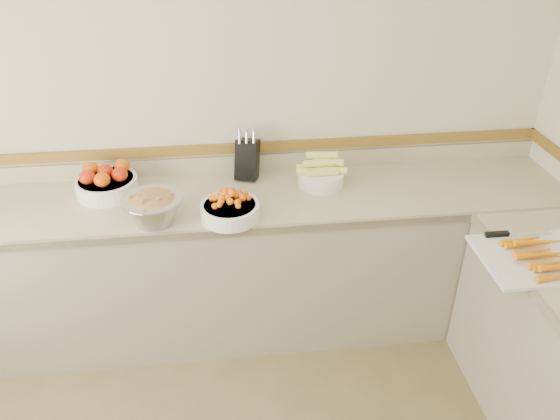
{
  "coord_description": "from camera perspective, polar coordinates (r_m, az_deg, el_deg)",
  "views": [
    {
      "loc": [
        0.08,
        -0.92,
        2.39
      ],
      "look_at": [
        0.35,
        1.35,
        1.0
      ],
      "focal_mm": 35.0,
      "sensor_mm": 36.0,
      "label": 1
    }
  ],
  "objects": [
    {
      "name": "rhubarb_bowl",
      "position": [
        2.79,
        -13.13,
        0.28
      ],
      "size": [
        0.3,
        0.3,
        0.17
      ],
      "color": "#B2B2BA",
      "rests_on": "counter_back"
    },
    {
      "name": "back_wall",
      "position": [
        3.11,
        -7.97,
        10.56
      ],
      "size": [
        4.0,
        0.0,
        4.0
      ],
      "primitive_type": "plane",
      "rotation": [
        1.57,
        0.0,
        0.0
      ],
      "color": "beige",
      "rests_on": "ground_plane"
    },
    {
      "name": "cherry_tomato_bowl",
      "position": [
        2.78,
        -5.26,
        0.21
      ],
      "size": [
        0.3,
        0.3,
        0.17
      ],
      "color": "white",
      "rests_on": "counter_back"
    },
    {
      "name": "corn_bowl",
      "position": [
        3.09,
        4.31,
        3.72
      ],
      "size": [
        0.29,
        0.26,
        0.19
      ],
      "color": "white",
      "rests_on": "counter_back"
    },
    {
      "name": "knife_block",
      "position": [
        3.13,
        -3.45,
        5.41
      ],
      "size": [
        0.17,
        0.18,
        0.3
      ],
      "color": "black",
      "rests_on": "counter_back"
    },
    {
      "name": "cutting_board",
      "position": [
        2.75,
        25.49,
        -4.45
      ],
      "size": [
        0.53,
        0.42,
        0.08
      ],
      "color": "white",
      "rests_on": "counter_right"
    },
    {
      "name": "tomato_bowl",
      "position": [
        3.13,
        -17.69,
        2.8
      ],
      "size": [
        0.34,
        0.34,
        0.17
      ],
      "color": "white",
      "rests_on": "counter_back"
    },
    {
      "name": "counter_back",
      "position": [
        3.23,
        -6.89,
        -5.67
      ],
      "size": [
        4.0,
        0.65,
        1.08
      ],
      "color": "tan",
      "rests_on": "ground_plane"
    }
  ]
}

